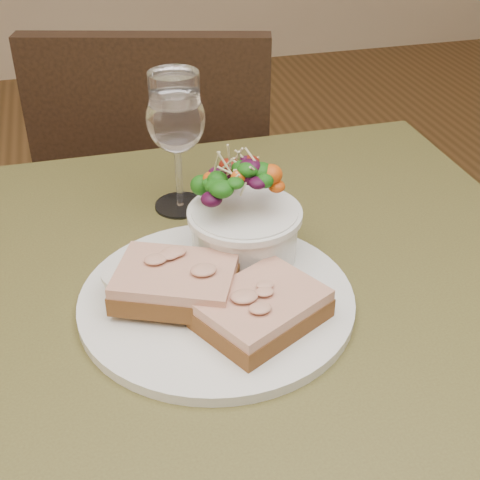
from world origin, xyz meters
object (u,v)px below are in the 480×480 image
object	(u,v)px
wine_glass	(176,123)
dinner_plate	(217,300)
chair_far	(172,275)
ramekin	(134,282)
sandwich_back	(176,282)
salad_bowl	(245,212)
cafe_table	(243,360)
sandwich_front	(261,309)

from	to	relation	value
wine_glass	dinner_plate	bearing A→B (deg)	-90.27
wine_glass	chair_far	bearing A→B (deg)	84.39
chair_far	ramekin	xyz separation A→B (m)	(-0.13, -0.67, 0.49)
dinner_plate	sandwich_back	size ratio (longest dim) A/B	1.98
ramekin	salad_bowl	size ratio (longest dim) A/B	0.50
chair_far	dinner_plate	size ratio (longest dim) A/B	2.98
chair_far	ramekin	bearing A→B (deg)	94.06
sandwich_back	salad_bowl	world-z (taller)	salad_bowl
sandwich_back	wine_glass	distance (m)	0.24
salad_bowl	wine_glass	world-z (taller)	wine_glass
cafe_table	dinner_plate	distance (m)	0.11
chair_far	dinner_plate	bearing A→B (deg)	101.43
cafe_table	ramekin	world-z (taller)	ramekin
salad_bowl	cafe_table	bearing A→B (deg)	-106.61
dinner_plate	sandwich_back	world-z (taller)	sandwich_back
sandwich_front	salad_bowl	xyz separation A→B (m)	(0.02, 0.12, 0.04)
chair_far	sandwich_back	distance (m)	0.85
dinner_plate	salad_bowl	xyz separation A→B (m)	(0.05, 0.07, 0.07)
cafe_table	chair_far	xyz separation A→B (m)	(0.01, 0.68, -0.36)
dinner_plate	sandwich_front	distance (m)	0.07
dinner_plate	cafe_table	bearing A→B (deg)	17.46
dinner_plate	salad_bowl	bearing A→B (deg)	53.82
sandwich_back	cafe_table	bearing A→B (deg)	29.88
chair_far	sandwich_back	bearing A→B (deg)	97.84
dinner_plate	salad_bowl	distance (m)	0.11
salad_bowl	dinner_plate	bearing A→B (deg)	-126.18
ramekin	sandwich_front	bearing A→B (deg)	-32.04
sandwich_front	cafe_table	bearing A→B (deg)	63.47
ramekin	wine_glass	distance (m)	0.24
sandwich_front	wine_glass	size ratio (longest dim) A/B	0.88
sandwich_front	dinner_plate	bearing A→B (deg)	94.68
cafe_table	sandwich_back	world-z (taller)	sandwich_back
ramekin	salad_bowl	world-z (taller)	salad_bowl
wine_glass	sandwich_front	bearing A→B (deg)	-82.96
dinner_plate	sandwich_front	world-z (taller)	sandwich_front
ramekin	salad_bowl	bearing A→B (deg)	19.26
cafe_table	sandwich_front	world-z (taller)	sandwich_front
cafe_table	wine_glass	world-z (taller)	wine_glass
sandwich_front	salad_bowl	distance (m)	0.13
chair_far	wine_glass	distance (m)	0.75
sandwich_back	wine_glass	world-z (taller)	wine_glass
cafe_table	wine_glass	xyz separation A→B (m)	(-0.03, 0.21, 0.22)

